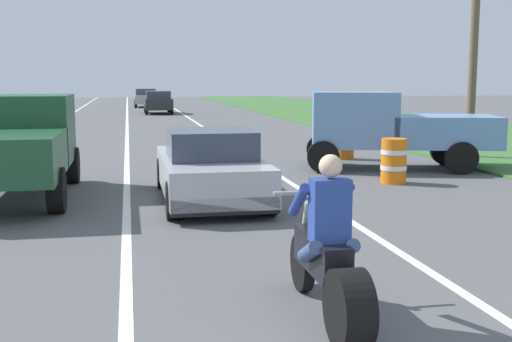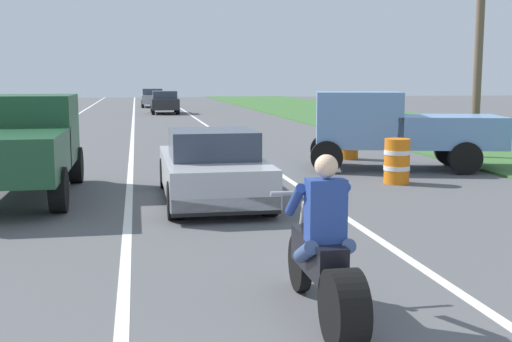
% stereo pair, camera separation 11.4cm
% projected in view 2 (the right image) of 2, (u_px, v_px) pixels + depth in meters
% --- Properties ---
extents(lane_stripe_left_solid, '(0.14, 120.00, 0.01)m').
position_uv_depth(lane_stripe_left_solid, '(22.00, 149.00, 21.67)').
color(lane_stripe_left_solid, white).
rests_on(lane_stripe_left_solid, ground).
extents(lane_stripe_right_solid, '(0.14, 120.00, 0.01)m').
position_uv_depth(lane_stripe_right_solid, '(236.00, 145.00, 22.96)').
color(lane_stripe_right_solid, white).
rests_on(lane_stripe_right_solid, ground).
extents(lane_stripe_centre_dashed, '(0.14, 120.00, 0.01)m').
position_uv_depth(lane_stripe_centre_dashed, '(132.00, 147.00, 22.32)').
color(lane_stripe_centre_dashed, white).
rests_on(lane_stripe_centre_dashed, ground).
extents(grass_verge_right, '(10.00, 120.00, 0.06)m').
position_uv_depth(grass_verge_right, '(498.00, 139.00, 24.76)').
color(grass_verge_right, '#3D6B33').
rests_on(grass_verge_right, ground).
extents(motorcycle_with_rider, '(0.70, 2.21, 1.62)m').
position_uv_depth(motorcycle_with_rider, '(325.00, 262.00, 6.17)').
color(motorcycle_with_rider, black).
rests_on(motorcycle_with_rider, ground).
extents(sports_car_silver, '(1.84, 4.30, 1.37)m').
position_uv_depth(sports_car_silver, '(212.00, 168.00, 12.34)').
color(sports_car_silver, '#B7B7BC').
rests_on(sports_car_silver, ground).
extents(pickup_truck_left_lane_dark_green, '(2.02, 4.80, 1.98)m').
position_uv_depth(pickup_truck_left_lane_dark_green, '(20.00, 141.00, 12.61)').
color(pickup_truck_left_lane_dark_green, '#1E4C2D').
rests_on(pickup_truck_left_lane_dark_green, ground).
extents(pickup_truck_right_shoulder_light_blue, '(5.14, 3.14, 1.98)m').
position_uv_depth(pickup_truck_right_shoulder_light_blue, '(394.00, 126.00, 16.67)').
color(pickup_truck_right_shoulder_light_blue, '#6B93C6').
rests_on(pickup_truck_right_shoulder_light_blue, ground).
extents(utility_pole_roadside, '(0.24, 0.24, 8.03)m').
position_uv_depth(utility_pole_roadside, '(480.00, 18.00, 18.40)').
color(utility_pole_roadside, brown).
rests_on(utility_pole_roadside, ground).
extents(construction_barrel_nearest, '(0.58, 0.58, 1.00)m').
position_uv_depth(construction_barrel_nearest, '(397.00, 161.00, 14.42)').
color(construction_barrel_nearest, orange).
rests_on(construction_barrel_nearest, ground).
extents(construction_barrel_mid, '(0.58, 0.58, 1.00)m').
position_uv_depth(construction_barrel_mid, '(349.00, 142.00, 18.80)').
color(construction_barrel_mid, orange).
rests_on(construction_barrel_mid, ground).
extents(distant_car_far_ahead, '(1.80, 4.00, 1.50)m').
position_uv_depth(distant_car_far_ahead, '(165.00, 102.00, 43.28)').
color(distant_car_far_ahead, '#262628').
rests_on(distant_car_far_ahead, ground).
extents(distant_car_further_ahead, '(1.80, 4.00, 1.50)m').
position_uv_depth(distant_car_further_ahead, '(152.00, 98.00, 53.07)').
color(distant_car_further_ahead, '#99999E').
rests_on(distant_car_further_ahead, ground).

